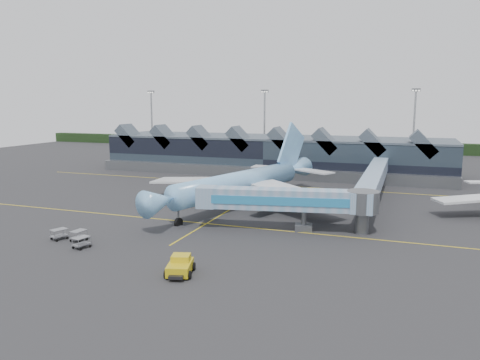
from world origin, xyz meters
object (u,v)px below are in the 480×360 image
(main_airliner, at_px, (244,182))
(pushback_tug, at_px, (180,266))
(jet_bridge, at_px, (297,201))
(fuel_truck, at_px, (208,191))

(main_airliner, bearing_deg, pushback_tug, -65.77)
(jet_bridge, distance_m, pushback_tug, 23.23)
(pushback_tug, bearing_deg, main_airliner, 81.92)
(jet_bridge, relative_size, pushback_tug, 5.36)
(jet_bridge, xyz_separation_m, pushback_tug, (-7.93, -21.54, -3.52))
(main_airliner, relative_size, jet_bridge, 1.73)
(main_airliner, relative_size, pushback_tug, 9.30)
(jet_bridge, bearing_deg, main_airliner, 123.27)
(jet_bridge, relative_size, fuel_truck, 2.93)
(jet_bridge, height_order, pushback_tug, jet_bridge)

